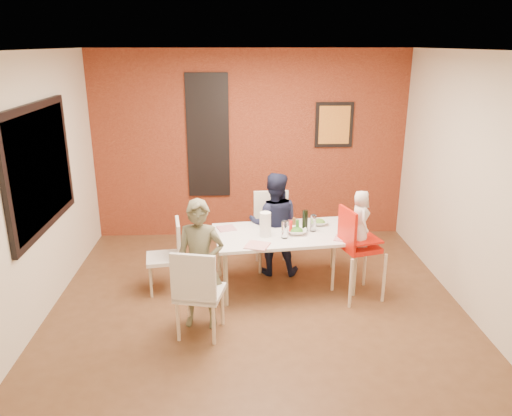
{
  "coord_description": "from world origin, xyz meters",
  "views": [
    {
      "loc": [
        -0.23,
        -4.86,
        2.77
      ],
      "look_at": [
        0.0,
        0.3,
        1.05
      ],
      "focal_mm": 35.0,
      "sensor_mm": 36.0,
      "label": 1
    }
  ],
  "objects_px": {
    "chair_far": "(272,225)",
    "paper_towel_roll": "(265,224)",
    "child_near": "(200,265)",
    "dining_table": "(284,238)",
    "child_far": "(274,224)",
    "wine_bottle": "(305,221)",
    "toddler": "(360,218)",
    "high_chair": "(356,244)",
    "chair_left": "(170,252)",
    "chair_near": "(197,289)"
  },
  "relations": [
    {
      "from": "child_near",
      "to": "paper_towel_roll",
      "type": "distance_m",
      "value": 1.02
    },
    {
      "from": "dining_table",
      "to": "toddler",
      "type": "height_order",
      "value": "toddler"
    },
    {
      "from": "paper_towel_roll",
      "to": "child_near",
      "type": "bearing_deg",
      "value": -133.24
    },
    {
      "from": "toddler",
      "to": "paper_towel_roll",
      "type": "xyz_separation_m",
      "value": [
        -1.03,
        0.21,
        -0.13
      ]
    },
    {
      "from": "chair_far",
      "to": "high_chair",
      "type": "xyz_separation_m",
      "value": [
        0.87,
        -0.93,
        0.1
      ]
    },
    {
      "from": "chair_near",
      "to": "chair_left",
      "type": "distance_m",
      "value": 1.1
    },
    {
      "from": "high_chair",
      "to": "paper_towel_roll",
      "type": "height_order",
      "value": "high_chair"
    },
    {
      "from": "chair_far",
      "to": "paper_towel_roll",
      "type": "distance_m",
      "value": 0.78
    },
    {
      "from": "chair_far",
      "to": "high_chair",
      "type": "relative_size",
      "value": 0.9
    },
    {
      "from": "high_chair",
      "to": "child_near",
      "type": "relative_size",
      "value": 0.8
    },
    {
      "from": "child_far",
      "to": "wine_bottle",
      "type": "bearing_deg",
      "value": 142.29
    },
    {
      "from": "chair_far",
      "to": "toddler",
      "type": "height_order",
      "value": "toddler"
    },
    {
      "from": "chair_far",
      "to": "paper_towel_roll",
      "type": "bearing_deg",
      "value": -103.97
    },
    {
      "from": "toddler",
      "to": "wine_bottle",
      "type": "bearing_deg",
      "value": 53.0
    },
    {
      "from": "chair_near",
      "to": "wine_bottle",
      "type": "height_order",
      "value": "chair_near"
    },
    {
      "from": "chair_far",
      "to": "chair_left",
      "type": "xyz_separation_m",
      "value": [
        -1.23,
        -0.66,
        -0.06
      ]
    },
    {
      "from": "chair_far",
      "to": "toddler",
      "type": "distance_m",
      "value": 1.34
    },
    {
      "from": "dining_table",
      "to": "child_near",
      "type": "height_order",
      "value": "child_near"
    },
    {
      "from": "high_chair",
      "to": "child_near",
      "type": "bearing_deg",
      "value": 90.93
    },
    {
      "from": "wine_bottle",
      "to": "paper_towel_roll",
      "type": "distance_m",
      "value": 0.5
    },
    {
      "from": "dining_table",
      "to": "chair_far",
      "type": "bearing_deg",
      "value": 98.95
    },
    {
      "from": "toddler",
      "to": "high_chair",
      "type": "bearing_deg",
      "value": 112.29
    },
    {
      "from": "child_far",
      "to": "wine_bottle",
      "type": "distance_m",
      "value": 0.48
    },
    {
      "from": "chair_near",
      "to": "child_far",
      "type": "bearing_deg",
      "value": -108.04
    },
    {
      "from": "dining_table",
      "to": "child_far",
      "type": "distance_m",
      "value": 0.38
    },
    {
      "from": "toddler",
      "to": "chair_far",
      "type": "bearing_deg",
      "value": 40.21
    },
    {
      "from": "chair_left",
      "to": "toddler",
      "type": "relative_size",
      "value": 1.35
    },
    {
      "from": "child_far",
      "to": "paper_towel_roll",
      "type": "height_order",
      "value": "child_far"
    },
    {
      "from": "chair_far",
      "to": "high_chair",
      "type": "bearing_deg",
      "value": -50.56
    },
    {
      "from": "child_near",
      "to": "paper_towel_roll",
      "type": "height_order",
      "value": "child_near"
    },
    {
      "from": "chair_left",
      "to": "child_far",
      "type": "height_order",
      "value": "child_far"
    },
    {
      "from": "dining_table",
      "to": "toddler",
      "type": "xyz_separation_m",
      "value": [
        0.8,
        -0.3,
        0.33
      ]
    },
    {
      "from": "chair_left",
      "to": "paper_towel_roll",
      "type": "height_order",
      "value": "paper_towel_roll"
    },
    {
      "from": "child_near",
      "to": "toddler",
      "type": "relative_size",
      "value": 2.14
    },
    {
      "from": "chair_far",
      "to": "child_far",
      "type": "relative_size",
      "value": 0.74
    },
    {
      "from": "high_chair",
      "to": "child_near",
      "type": "xyz_separation_m",
      "value": [
        -1.69,
        -0.52,
        0.03
      ]
    },
    {
      "from": "dining_table",
      "to": "chair_far",
      "type": "height_order",
      "value": "chair_far"
    },
    {
      "from": "dining_table",
      "to": "chair_far",
      "type": "relative_size",
      "value": 1.78
    },
    {
      "from": "child_far",
      "to": "toddler",
      "type": "height_order",
      "value": "child_far"
    },
    {
      "from": "toddler",
      "to": "wine_bottle",
      "type": "relative_size",
      "value": 2.5
    },
    {
      "from": "chair_left",
      "to": "wine_bottle",
      "type": "relative_size",
      "value": 3.39
    },
    {
      "from": "dining_table",
      "to": "child_far",
      "type": "relative_size",
      "value": 1.32
    },
    {
      "from": "child_far",
      "to": "chair_far",
      "type": "bearing_deg",
      "value": -83.43
    },
    {
      "from": "toddler",
      "to": "chair_left",
      "type": "bearing_deg",
      "value": 79.09
    },
    {
      "from": "dining_table",
      "to": "toddler",
      "type": "bearing_deg",
      "value": -20.82
    },
    {
      "from": "dining_table",
      "to": "chair_near",
      "type": "distance_m",
      "value": 1.43
    },
    {
      "from": "child_far",
      "to": "wine_bottle",
      "type": "xyz_separation_m",
      "value": [
        0.34,
        -0.31,
        0.15
      ]
    },
    {
      "from": "chair_far",
      "to": "paper_towel_roll",
      "type": "relative_size",
      "value": 3.38
    },
    {
      "from": "chair_left",
      "to": "chair_far",
      "type": "bearing_deg",
      "value": 109.64
    },
    {
      "from": "child_near",
      "to": "dining_table",
      "type": "bearing_deg",
      "value": 49.2
    }
  ]
}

